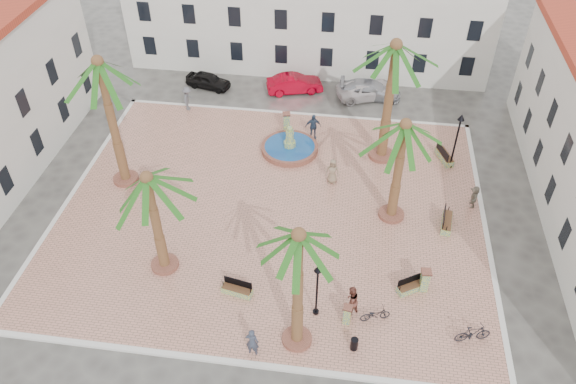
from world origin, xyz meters
name	(u,v)px	position (x,y,z in m)	size (l,w,h in m)	color
ground	(272,210)	(0.00, 0.00, 0.00)	(120.00, 120.00, 0.00)	#56544F
plaza	(272,209)	(0.00, 0.00, 0.07)	(26.00, 22.00, 0.15)	tan
kerb_n	(295,114)	(0.00, 11.00, 0.08)	(26.30, 0.30, 0.16)	silver
kerb_s	(236,362)	(0.00, -11.00, 0.08)	(26.30, 0.30, 0.16)	silver
kerb_e	(485,229)	(13.00, 0.00, 0.08)	(0.30, 22.30, 0.16)	silver
kerb_w	(75,190)	(-13.00, 0.00, 0.08)	(0.30, 22.30, 0.16)	silver
building_north	(309,8)	(0.00, 19.99, 4.77)	(30.40, 7.40, 9.50)	silver
fountain	(290,147)	(0.26, 6.15, 0.43)	(4.02, 4.02, 2.07)	brown
palm_nw	(101,76)	(-10.02, 1.39, 7.89)	(5.36, 5.36, 9.04)	brown
palm_sw	(149,190)	(-5.18, -5.56, 5.75)	(4.98, 4.98, 6.74)	brown
palm_s	(299,249)	(2.75, -9.39, 6.70)	(4.83, 4.83, 7.70)	brown
palm_e	(404,137)	(7.36, 0.35, 6.06)	(5.12, 5.12, 7.08)	brown
palm_ne	(394,59)	(6.68, 6.35, 7.59)	(5.80, 5.80, 8.80)	brown
bench_s	(237,290)	(-0.77, -6.91, 0.40)	(1.75, 0.83, 0.89)	#8AA262
bench_se	(412,287)	(8.44, -5.39, 0.40)	(1.70, 1.32, 0.89)	#8AA262
bench_e	(446,222)	(10.64, -0.09, 0.43)	(0.84, 1.95, 1.00)	#8AA262
bench_ne	(444,156)	(10.98, 6.56, 0.44)	(1.20, 2.02, 1.02)	#8AA262
lamppost_s	(317,282)	(3.51, -7.60, 2.59)	(0.39, 0.39, 3.61)	black
lamppost_e	(458,132)	(11.35, 5.86, 2.98)	(0.45, 0.45, 4.18)	black
bollard_se	(347,314)	(5.12, -7.99, 0.80)	(0.51, 0.51, 1.25)	#8AA262
bollard_n	(286,122)	(-0.30, 8.51, 0.95)	(0.65, 0.65, 1.54)	#8AA262
bollard_e	(425,280)	(9.05, -5.28, 0.91)	(0.57, 0.57, 1.47)	#8AA262
litter_bin	(354,344)	(5.56, -9.48, 0.51)	(0.37, 0.37, 0.72)	black
cyclist_a	(252,342)	(0.73, -10.40, 1.05)	(0.65, 0.43, 1.79)	#323849
bicycle_a	(375,314)	(6.53, -7.61, 0.56)	(0.55, 1.57, 0.83)	black
cyclist_b	(351,301)	(5.25, -7.36, 1.10)	(0.93, 0.72, 1.91)	brown
bicycle_b	(473,334)	(11.28, -8.21, 0.70)	(0.52, 1.83, 1.10)	black
pedestrian_fountain_a	(333,171)	(3.50, 3.06, 1.06)	(0.89, 0.58, 1.81)	#887058
pedestrian_fountain_b	(313,126)	(1.71, 7.93, 1.13)	(1.15, 0.48, 1.96)	#2C3B50
pedestrian_north	(188,99)	(-8.26, 10.40, 1.11)	(1.24, 0.71, 1.92)	#56575C
pedestrian_east	(474,196)	(12.40, 1.99, 0.91)	(1.42, 0.45, 1.53)	gray
car_black	(208,80)	(-7.61, 14.14, 0.63)	(1.50, 3.72, 1.27)	black
car_red	(295,84)	(-0.47, 14.41, 0.74)	(1.57, 4.49, 1.48)	#9D0013
car_silver	(370,90)	(5.65, 14.36, 0.71)	(1.99, 4.90, 1.42)	#B0B2B9
car_white	(368,90)	(5.46, 14.37, 0.69)	(2.30, 5.00, 1.39)	silver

